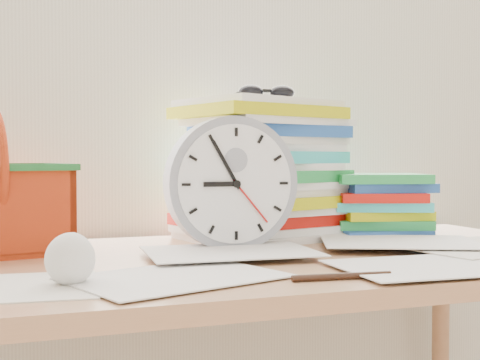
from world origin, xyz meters
name	(u,v)px	position (x,y,z in m)	size (l,w,h in m)	color
desk	(248,296)	(0.00, 1.60, 0.68)	(1.40, 0.70, 0.75)	#B27C53
paper_stack	(263,170)	(0.12, 1.83, 0.90)	(0.34, 0.28, 0.30)	white
clock	(231,183)	(0.00, 1.68, 0.88)	(0.26, 0.26, 0.05)	#8F929F
sunglasses	(267,92)	(0.12, 1.79, 1.07)	(0.14, 0.12, 0.03)	black
book_stack	(382,205)	(0.39, 1.77, 0.82)	(0.24, 0.19, 0.14)	white
crumpled_ball	(70,258)	(-0.33, 1.42, 0.79)	(0.07, 0.07, 0.07)	white
pen	(342,276)	(0.04, 1.33, 0.76)	(0.01, 0.01, 0.15)	black
scattered_papers	(248,252)	(0.00, 1.60, 0.76)	(1.26, 0.42, 0.02)	white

